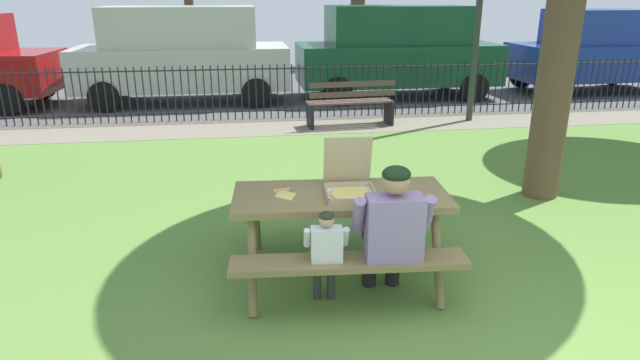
# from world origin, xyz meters

# --- Properties ---
(ground) EXTENTS (28.00, 11.78, 0.02)m
(ground) POSITION_xyz_m (0.00, 1.89, -0.01)
(ground) COLOR #5C8539
(cobblestone_walkway) EXTENTS (28.00, 1.40, 0.01)m
(cobblestone_walkway) POSITION_xyz_m (0.00, 7.08, -0.00)
(cobblestone_walkway) COLOR gray
(street_asphalt) EXTENTS (28.00, 7.85, 0.01)m
(street_asphalt) POSITION_xyz_m (0.00, 11.71, -0.01)
(street_asphalt) COLOR #515154
(picnic_table_foreground) EXTENTS (1.89, 1.59, 0.79)m
(picnic_table_foreground) POSITION_xyz_m (-0.72, 1.40, 0.60)
(picnic_table_foreground) COLOR olive
(picnic_table_foreground) RESTS_ON ground
(pizza_box_open) EXTENTS (0.43, 0.48, 0.46)m
(pizza_box_open) POSITION_xyz_m (-0.65, 1.39, 0.86)
(pizza_box_open) COLOR tan
(pizza_box_open) RESTS_ON picnic_table_foreground
(pizza_slice_on_table) EXTENTS (0.20, 0.25, 0.02)m
(pizza_slice_on_table) POSITION_xyz_m (-1.19, 1.45, 0.78)
(pizza_slice_on_table) COLOR #F3D269
(pizza_slice_on_table) RESTS_ON picnic_table_foreground
(adult_at_table) EXTENTS (0.62, 0.61, 1.19)m
(adult_at_table) POSITION_xyz_m (-0.42, 0.88, 0.66)
(adult_at_table) COLOR black
(adult_at_table) RESTS_ON ground
(child_at_table) EXTENTS (0.35, 0.34, 0.86)m
(child_at_table) POSITION_xyz_m (-0.92, 0.89, 0.52)
(child_at_table) COLOR #373737
(child_at_table) RESTS_ON ground
(iron_fence_streetside) EXTENTS (20.93, 0.03, 1.06)m
(iron_fence_streetside) POSITION_xyz_m (0.00, 7.78, 0.54)
(iron_fence_streetside) COLOR black
(iron_fence_streetside) RESTS_ON ground
(park_bench_center) EXTENTS (1.63, 0.59, 0.85)m
(park_bench_center) POSITION_xyz_m (0.45, 6.94, 0.42)
(park_bench_center) COLOR brown
(park_bench_center) RESTS_ON ground
(parked_car_center) EXTENTS (4.62, 2.00, 2.08)m
(parked_car_center) POSITION_xyz_m (-2.80, 9.74, 1.10)
(parked_car_center) COLOR beige
(parked_car_center) RESTS_ON ground
(parked_car_right) EXTENTS (4.62, 1.99, 2.08)m
(parked_car_right) POSITION_xyz_m (2.09, 9.74, 1.10)
(parked_car_right) COLOR #13482A
(parked_car_right) RESTS_ON ground
(parked_car_far_right) EXTENTS (3.96, 1.94, 1.98)m
(parked_car_far_right) POSITION_xyz_m (7.05, 9.74, 1.01)
(parked_car_far_right) COLOR navy
(parked_car_far_right) RESTS_ON ground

